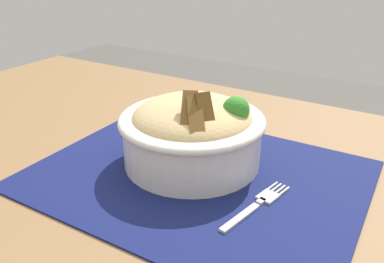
% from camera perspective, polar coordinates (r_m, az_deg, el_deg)
% --- Properties ---
extents(table, '(1.36, 0.80, 0.72)m').
position_cam_1_polar(table, '(0.62, -2.93, -11.11)').
color(table, olive).
rests_on(table, ground_plane).
extents(placemat, '(0.45, 0.36, 0.00)m').
position_cam_1_polar(placemat, '(0.58, 0.71, -6.15)').
color(placemat, '#11194C').
rests_on(placemat, table).
extents(bowl, '(0.22, 0.22, 0.12)m').
position_cam_1_polar(bowl, '(0.59, 0.06, 0.21)').
color(bowl, silver).
rests_on(bowl, placemat).
extents(fork, '(0.04, 0.13, 0.00)m').
position_cam_1_polar(fork, '(0.52, 9.36, -10.10)').
color(fork, silver).
rests_on(fork, placemat).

